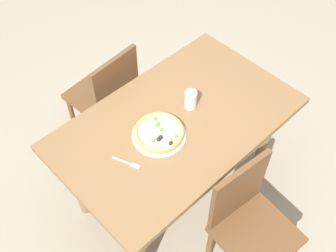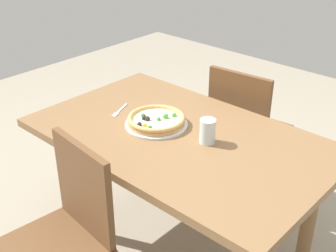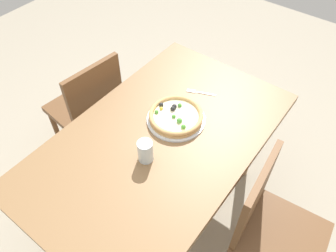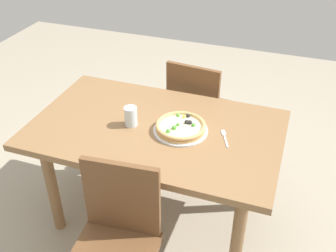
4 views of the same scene
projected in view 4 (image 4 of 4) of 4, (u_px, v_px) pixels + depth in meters
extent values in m
plane|color=#9E937F|center=(158.00, 216.00, 2.72)|extent=(6.00, 6.00, 0.00)
cube|color=olive|center=(156.00, 130.00, 2.32)|extent=(1.44, 0.88, 0.04)
cylinder|color=olive|center=(52.00, 187.00, 2.46)|extent=(0.07, 0.07, 0.69)
cylinder|color=olive|center=(238.00, 236.00, 2.14)|extent=(0.07, 0.07, 0.69)
cylinder|color=olive|center=(97.00, 134.00, 2.92)|extent=(0.07, 0.07, 0.69)
cylinder|color=olive|center=(256.00, 169.00, 2.60)|extent=(0.07, 0.07, 0.69)
cube|color=brown|center=(122.00, 197.00, 1.92)|extent=(0.38, 0.06, 0.42)
cylinder|color=brown|center=(188.00, 119.00, 3.33)|extent=(0.04, 0.04, 0.42)
cylinder|color=brown|center=(227.00, 129.00, 3.21)|extent=(0.04, 0.04, 0.42)
cylinder|color=brown|center=(171.00, 141.00, 3.08)|extent=(0.04, 0.04, 0.42)
cylinder|color=brown|center=(212.00, 153.00, 2.96)|extent=(0.04, 0.04, 0.42)
cube|color=brown|center=(201.00, 110.00, 3.01)|extent=(0.44, 0.44, 0.04)
cube|color=brown|center=(192.00, 94.00, 2.75)|extent=(0.38, 0.07, 0.42)
cylinder|color=silver|center=(181.00, 130.00, 2.28)|extent=(0.31, 0.31, 0.01)
cylinder|color=tan|center=(181.00, 128.00, 2.27)|extent=(0.28, 0.28, 0.02)
cylinder|color=beige|center=(181.00, 126.00, 2.26)|extent=(0.25, 0.25, 0.01)
torus|color=tan|center=(181.00, 125.00, 2.26)|extent=(0.29, 0.29, 0.02)
sphere|color=#262626|center=(187.00, 122.00, 2.28)|extent=(0.03, 0.03, 0.03)
sphere|color=#262626|center=(190.00, 122.00, 2.28)|extent=(0.03, 0.03, 0.03)
sphere|color=#4C9E38|center=(178.00, 124.00, 2.26)|extent=(0.02, 0.02, 0.02)
sphere|color=#4C9E38|center=(168.00, 131.00, 2.21)|extent=(0.03, 0.03, 0.03)
sphere|color=#4C9E38|center=(194.00, 125.00, 2.26)|extent=(0.02, 0.02, 0.02)
sphere|color=gold|center=(184.00, 117.00, 2.33)|extent=(0.02, 0.02, 0.02)
sphere|color=#262626|center=(188.00, 116.00, 2.33)|extent=(0.02, 0.02, 0.02)
sphere|color=#4C9E38|center=(178.00, 115.00, 2.34)|extent=(0.02, 0.02, 0.02)
sphere|color=#4C9E38|center=(174.00, 128.00, 2.23)|extent=(0.03, 0.03, 0.03)
cube|color=silver|center=(226.00, 142.00, 2.19)|extent=(0.05, 0.11, 0.00)
cube|color=silver|center=(223.00, 133.00, 2.26)|extent=(0.04, 0.05, 0.00)
cylinder|color=silver|center=(131.00, 116.00, 2.30)|extent=(0.07, 0.07, 0.12)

